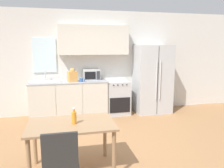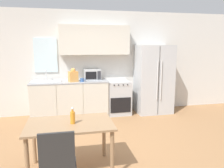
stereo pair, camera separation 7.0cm
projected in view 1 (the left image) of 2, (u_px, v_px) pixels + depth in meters
The scene contains 12 objects.
ground_plane at pixel (102, 148), 3.90m from camera, with size 12.00×12.00×0.00m, color #9E7047.
wall_back at pixel (87, 59), 5.75m from camera, with size 12.00×0.38×2.70m.
kitchen_counter at pixel (69, 99), 5.51m from camera, with size 1.91×0.64×0.93m.
oven_range at pixel (117, 97), 5.81m from camera, with size 0.61×0.62×0.88m.
refrigerator at pixel (152, 79), 5.90m from camera, with size 0.93×0.74×1.81m.
kitchen_sink at pixel (45, 81), 5.31m from camera, with size 0.74×0.45×0.27m.
microwave at pixel (91, 75), 5.65m from camera, with size 0.43×0.34×0.26m.
coffee_mug at pixel (82, 80), 5.35m from camera, with size 0.13×0.09×0.08m.
grocery_bag_0 at pixel (72, 76), 5.33m from camera, with size 0.25×0.23×0.34m.
dining_table at pixel (72, 130), 3.09m from camera, with size 1.21×0.75×0.72m.
dining_chair_near at pixel (61, 165), 2.34m from camera, with size 0.40×0.40×0.93m.
drink_bottle at pixel (74, 117), 3.03m from camera, with size 0.07×0.07×0.23m.
Camera 1 is at (-0.65, -3.59, 1.80)m, focal length 35.00 mm.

